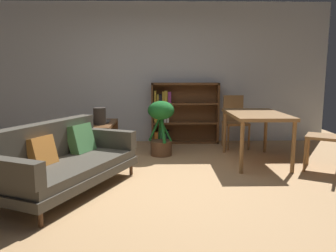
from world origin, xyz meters
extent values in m
plane|color=tan|center=(0.00, 0.00, 0.00)|extent=(8.16, 8.16, 0.00)
cube|color=silver|center=(0.00, 2.70, 1.35)|extent=(6.80, 0.10, 2.70)
cylinder|color=#56351E|center=(-0.26, 0.42, 0.07)|extent=(0.04, 0.04, 0.15)
cylinder|color=#56351E|center=(-0.93, -1.09, 0.07)|extent=(0.04, 0.04, 0.15)
cylinder|color=#56351E|center=(-0.93, 0.72, 0.07)|extent=(0.04, 0.04, 0.15)
cube|color=#474238|center=(-0.93, -0.19, 0.20)|extent=(1.51, 2.00, 0.10)
cube|color=#474238|center=(-0.93, -0.19, 0.30)|extent=(1.45, 1.92, 0.10)
cube|color=#474238|center=(-1.24, -0.05, 0.57)|extent=(0.87, 1.66, 0.43)
cube|color=#474238|center=(-0.59, 0.58, 0.47)|extent=(0.81, 0.46, 0.24)
cube|color=#474238|center=(-1.27, -0.95, 0.47)|extent=(0.81, 0.46, 0.24)
cube|color=orange|center=(-1.18, -0.27, 0.50)|extent=(0.30, 0.37, 0.34)
cube|color=#4C894C|center=(-0.90, 0.34, 0.52)|extent=(0.35, 0.43, 0.39)
cube|color=brown|center=(-0.82, 1.95, 0.28)|extent=(0.39, 0.04, 0.56)
cube|color=brown|center=(-0.82, 0.97, 0.28)|extent=(0.39, 0.04, 0.56)
cube|color=brown|center=(-0.82, 1.46, 0.24)|extent=(0.39, 0.98, 0.04)
cube|color=brown|center=(-0.82, 1.46, 0.54)|extent=(0.39, 1.02, 0.04)
cube|color=brown|center=(-0.82, 1.46, 0.02)|extent=(0.39, 0.98, 0.04)
cube|color=#333338|center=(-0.82, 1.56, 0.56)|extent=(0.25, 0.34, 0.02)
cube|color=black|center=(-1.03, 1.55, 0.60)|extent=(0.23, 0.33, 0.07)
cylinder|color=#2D2823|center=(-0.82, 1.30, 0.69)|extent=(0.20, 0.20, 0.26)
cylinder|color=slate|center=(-0.82, 1.30, 0.74)|extent=(0.11, 0.11, 0.01)
cylinder|color=brown|center=(0.14, 1.50, 0.12)|extent=(0.35, 0.35, 0.25)
cylinder|color=#1E6B28|center=(0.23, 1.47, 0.41)|extent=(0.20, 0.09, 0.35)
cylinder|color=#1E6B28|center=(0.12, 1.57, 0.50)|extent=(0.07, 0.19, 0.52)
cylinder|color=#1E6B28|center=(0.05, 1.51, 0.47)|extent=(0.23, 0.06, 0.46)
cylinder|color=#1E6B28|center=(0.17, 1.40, 0.45)|extent=(0.11, 0.24, 0.44)
ellipsoid|color=#1E6B28|center=(0.14, 1.50, 0.75)|extent=(0.44, 0.44, 0.31)
cylinder|color=olive|center=(1.23, 1.67, 0.36)|extent=(0.06, 0.06, 0.71)
cylinder|color=olive|center=(1.23, 0.46, 0.36)|extent=(0.06, 0.06, 0.71)
cylinder|color=olive|center=(1.94, 1.67, 0.36)|extent=(0.06, 0.06, 0.71)
cylinder|color=olive|center=(1.94, 0.46, 0.36)|extent=(0.06, 0.06, 0.71)
cube|color=olive|center=(1.59, 1.07, 0.74)|extent=(0.81, 1.31, 0.05)
cylinder|color=olive|center=(2.13, 0.53, 0.23)|extent=(0.04, 0.04, 0.46)
cylinder|color=olive|center=(2.33, 0.86, 0.23)|extent=(0.04, 0.04, 0.46)
cube|color=olive|center=(2.41, 0.59, 0.48)|extent=(0.60, 0.59, 0.04)
cylinder|color=olive|center=(1.71, 1.87, 0.22)|extent=(0.04, 0.04, 0.43)
cylinder|color=olive|center=(1.33, 1.83, 0.22)|extent=(0.04, 0.04, 0.43)
cylinder|color=olive|center=(1.68, 2.24, 0.22)|extent=(0.04, 0.04, 0.43)
cylinder|color=olive|center=(1.30, 2.21, 0.22)|extent=(0.04, 0.04, 0.43)
cube|color=olive|center=(1.50, 2.04, 0.45)|extent=(0.45, 0.44, 0.04)
cube|color=olive|center=(1.49, 2.22, 0.71)|extent=(0.38, 0.07, 0.48)
cube|color=brown|center=(-0.02, 2.50, 0.59)|extent=(0.04, 0.28, 1.17)
cube|color=brown|center=(1.24, 2.50, 0.59)|extent=(0.04, 0.28, 1.17)
cube|color=brown|center=(0.61, 2.50, 1.15)|extent=(1.30, 0.28, 0.04)
cube|color=brown|center=(0.61, 2.50, 0.02)|extent=(1.30, 0.28, 0.04)
cube|color=brown|center=(0.61, 2.62, 0.59)|extent=(1.27, 0.04, 1.17)
cube|color=brown|center=(0.61, 2.50, 0.40)|extent=(1.27, 0.27, 0.04)
cube|color=brown|center=(0.61, 2.50, 0.77)|extent=(1.27, 0.27, 0.04)
cube|color=orange|center=(0.05, 2.48, 0.13)|extent=(0.07, 0.20, 0.18)
cube|color=#993884|center=(0.10, 2.49, 0.12)|extent=(0.03, 0.23, 0.16)
cube|color=#337F47|center=(0.15, 2.47, 0.15)|extent=(0.04, 0.18, 0.23)
cube|color=#337F47|center=(0.21, 2.48, 0.11)|extent=(0.07, 0.19, 0.15)
cube|color=black|center=(0.27, 2.47, 0.14)|extent=(0.05, 0.18, 0.21)
cube|color=gold|center=(0.04, 2.47, 0.52)|extent=(0.06, 0.18, 0.22)
cube|color=black|center=(0.11, 2.48, 0.50)|extent=(0.06, 0.19, 0.17)
cube|color=black|center=(0.17, 2.48, 0.53)|extent=(0.05, 0.22, 0.22)
cube|color=silver|center=(0.22, 2.48, 0.51)|extent=(0.04, 0.20, 0.18)
cube|color=silver|center=(0.27, 2.49, 0.53)|extent=(0.03, 0.24, 0.23)
cube|color=gold|center=(0.03, 2.48, 0.91)|extent=(0.04, 0.21, 0.23)
cube|color=gold|center=(0.08, 2.48, 0.87)|extent=(0.04, 0.20, 0.16)
cube|color=black|center=(0.13, 2.49, 0.87)|extent=(0.06, 0.23, 0.16)
cube|color=gold|center=(0.18, 2.49, 0.90)|extent=(0.03, 0.23, 0.22)
cube|color=gold|center=(0.24, 2.48, 0.91)|extent=(0.06, 0.19, 0.23)
cube|color=#993884|center=(0.31, 2.47, 0.90)|extent=(0.06, 0.17, 0.21)
camera|label=1|loc=(0.14, -3.87, 1.36)|focal=35.30mm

